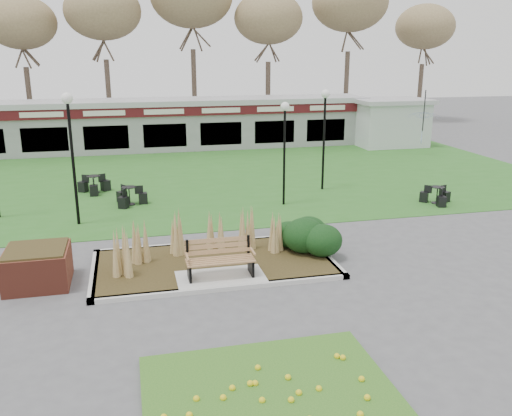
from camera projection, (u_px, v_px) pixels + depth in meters
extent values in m
plane|color=#515154|center=(222.00, 284.00, 13.45)|extent=(100.00, 100.00, 0.00)
cube|color=#2A6620|center=(177.00, 178.00, 24.66)|extent=(34.00, 16.00, 0.02)
cube|color=#28631C|center=(269.00, 390.00, 9.14)|extent=(4.20, 3.00, 0.08)
cube|color=#312713|center=(214.00, 264.00, 14.56)|extent=(6.22, 3.22, 0.12)
cube|color=#B7B7B2|center=(225.00, 288.00, 13.05)|extent=(6.40, 0.18, 0.12)
cube|color=#B7B7B2|center=(205.00, 244.00, 16.06)|extent=(6.40, 0.18, 0.12)
cube|color=#B7B7B2|center=(94.00, 274.00, 13.87)|extent=(0.18, 3.40, 0.12)
cube|color=#B7B7B2|center=(323.00, 254.00, 15.25)|extent=(0.18, 3.40, 0.12)
cube|color=#B7B7B2|center=(221.00, 279.00, 13.57)|extent=(2.20, 1.20, 0.13)
cone|color=tan|center=(140.00, 242.00, 14.33)|extent=(0.36, 0.36, 1.15)
cone|color=tan|center=(177.00, 234.00, 14.93)|extent=(0.36, 0.36, 1.15)
cone|color=tan|center=(215.00, 229.00, 15.36)|extent=(0.36, 0.36, 1.15)
cone|color=tan|center=(247.00, 229.00, 15.37)|extent=(0.36, 0.36, 1.15)
cone|color=tan|center=(278.00, 231.00, 15.18)|extent=(0.36, 0.36, 1.15)
cone|color=tan|center=(121.00, 254.00, 13.47)|extent=(0.36, 0.36, 1.15)
ellipsoid|color=black|center=(304.00, 235.00, 15.17)|extent=(1.21, 1.10, 0.99)
ellipsoid|color=black|center=(323.00, 240.00, 14.90)|extent=(1.10, 1.00, 0.90)
ellipsoid|color=black|center=(309.00, 231.00, 15.73)|extent=(1.06, 0.96, 0.86)
ellipsoid|color=black|center=(289.00, 234.00, 15.61)|extent=(0.92, 0.84, 0.76)
cube|color=olive|center=(220.00, 260.00, 13.44)|extent=(1.70, 0.57, 0.04)
cube|color=olive|center=(218.00, 246.00, 13.65)|extent=(1.70, 0.13, 0.44)
cube|color=black|center=(189.00, 271.00, 13.32)|extent=(0.06, 0.55, 0.42)
cube|color=black|center=(251.00, 266.00, 13.67)|extent=(0.06, 0.55, 0.42)
cube|color=black|center=(187.00, 249.00, 13.47)|extent=(0.06, 0.06, 0.50)
cube|color=black|center=(248.00, 244.00, 13.82)|extent=(0.06, 0.06, 0.50)
cube|color=olive|center=(187.00, 257.00, 13.19)|extent=(0.05, 0.50, 0.04)
cube|color=olive|center=(253.00, 251.00, 13.55)|extent=(0.05, 0.50, 0.04)
cube|color=brown|center=(38.00, 267.00, 13.28)|extent=(1.50, 1.50, 0.90)
cube|color=#312713|center=(36.00, 249.00, 13.15)|extent=(1.40, 1.40, 0.06)
cube|color=gray|center=(163.00, 127.00, 31.78)|extent=(24.00, 3.00, 2.60)
cube|color=#4D1015|center=(164.00, 112.00, 30.04)|extent=(24.00, 0.18, 0.55)
cube|color=#B6B6BA|center=(162.00, 102.00, 31.38)|extent=(24.60, 3.40, 0.30)
cube|color=silver|center=(164.00, 112.00, 29.94)|extent=(22.00, 0.02, 0.28)
cube|color=black|center=(165.00, 135.00, 30.51)|extent=(22.00, 0.10, 1.30)
cube|color=silver|center=(389.00, 124.00, 32.91)|extent=(4.00, 3.00, 2.60)
cube|color=#B6B6BA|center=(391.00, 101.00, 32.52)|extent=(4.40, 3.40, 0.25)
cylinder|color=#47382B|center=(21.00, 97.00, 36.90)|extent=(0.36, 0.36, 5.17)
ellipsoid|color=olive|center=(10.00, 6.00, 35.29)|extent=(5.24, 5.24, 3.93)
cylinder|color=#47382B|center=(111.00, 95.00, 38.24)|extent=(0.36, 0.36, 5.17)
ellipsoid|color=olive|center=(105.00, 8.00, 36.62)|extent=(5.24, 5.24, 3.93)
cylinder|color=#47382B|center=(196.00, 94.00, 39.57)|extent=(0.36, 0.36, 5.17)
ellipsoid|color=olive|center=(193.00, 9.00, 37.95)|extent=(5.24, 5.24, 3.93)
cylinder|color=#47382B|center=(275.00, 92.00, 40.90)|extent=(0.36, 0.36, 5.17)
ellipsoid|color=olive|center=(276.00, 11.00, 39.29)|extent=(5.24, 5.24, 3.93)
cylinder|color=#47382B|center=(349.00, 91.00, 42.23)|extent=(0.36, 0.36, 5.17)
ellipsoid|color=olive|center=(353.00, 12.00, 40.62)|extent=(5.24, 5.24, 3.93)
cylinder|color=#47382B|center=(419.00, 90.00, 43.57)|extent=(0.36, 0.36, 5.17)
ellipsoid|color=olive|center=(425.00, 13.00, 41.95)|extent=(5.24, 5.24, 3.93)
cylinder|color=black|center=(73.00, 166.00, 17.51)|extent=(0.10, 0.10, 3.99)
sphere|color=white|center=(67.00, 98.00, 16.91)|extent=(0.36, 0.36, 0.36)
cylinder|color=black|center=(284.00, 159.00, 19.89)|extent=(0.09, 0.09, 3.52)
sphere|color=white|center=(285.00, 106.00, 19.37)|extent=(0.32, 0.32, 0.32)
cylinder|color=black|center=(324.00, 145.00, 22.10)|extent=(0.09, 0.09, 3.78)
sphere|color=white|center=(325.00, 94.00, 21.53)|extent=(0.34, 0.34, 0.34)
cylinder|color=black|center=(95.00, 192.00, 22.05)|extent=(0.41, 0.41, 0.03)
cylinder|color=black|center=(94.00, 184.00, 21.96)|extent=(0.05, 0.05, 0.67)
cylinder|color=black|center=(93.00, 176.00, 21.86)|extent=(0.56, 0.56, 0.02)
cube|color=black|center=(106.00, 185.00, 22.34)|extent=(0.44, 0.44, 0.43)
cube|color=black|center=(83.00, 187.00, 22.13)|extent=(0.43, 0.43, 0.43)
cube|color=black|center=(94.00, 190.00, 21.52)|extent=(0.32, 0.32, 0.43)
cylinder|color=black|center=(130.00, 204.00, 20.34)|extent=(0.40, 0.40, 0.03)
cylinder|color=black|center=(129.00, 196.00, 20.25)|extent=(0.05, 0.05, 0.65)
cylinder|color=black|center=(129.00, 187.00, 20.16)|extent=(0.55, 0.55, 0.02)
cube|color=black|center=(143.00, 198.00, 20.43)|extent=(0.33, 0.33, 0.42)
cube|color=black|center=(122.00, 197.00, 20.62)|extent=(0.43, 0.43, 0.42)
cube|color=black|center=(123.00, 203.00, 19.82)|extent=(0.41, 0.41, 0.42)
cylinder|color=black|center=(436.00, 203.00, 20.50)|extent=(0.38, 0.38, 0.03)
cylinder|color=black|center=(437.00, 195.00, 20.41)|extent=(0.04, 0.04, 0.62)
cylinder|color=black|center=(438.00, 187.00, 20.33)|extent=(0.51, 0.51, 0.02)
cube|color=black|center=(445.00, 197.00, 20.69)|extent=(0.37, 0.37, 0.39)
cube|color=black|center=(424.00, 197.00, 20.66)|extent=(0.41, 0.41, 0.39)
cube|color=black|center=(441.00, 202.00, 20.00)|extent=(0.34, 0.34, 0.39)
cylinder|color=black|center=(422.00, 136.00, 29.72)|extent=(0.06, 0.06, 2.20)
imported|color=#304DA8|center=(423.00, 127.00, 29.59)|extent=(2.27, 2.30, 1.80)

